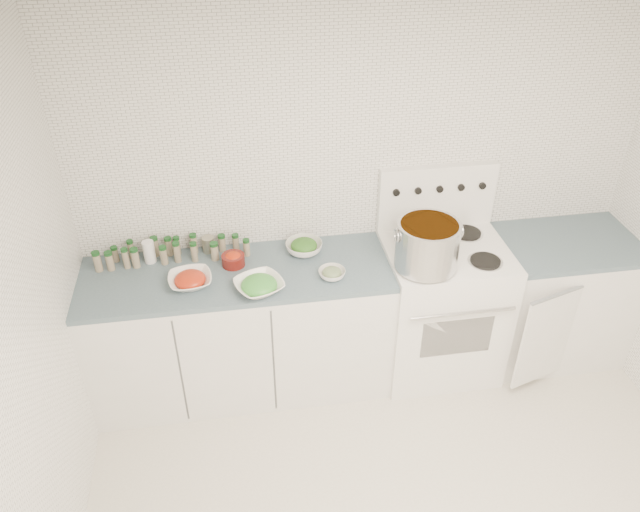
{
  "coord_description": "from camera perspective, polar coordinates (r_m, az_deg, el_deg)",
  "views": [
    {
      "loc": [
        -0.81,
        -1.85,
        3.08
      ],
      "look_at": [
        -0.33,
        1.14,
        1.0
      ],
      "focal_mm": 35.0,
      "sensor_mm": 36.0,
      "label": 1
    }
  ],
  "objects": [
    {
      "name": "bowl_tomato",
      "position": [
        3.67,
        -11.79,
        -2.15
      ],
      "size": [
        0.27,
        0.27,
        0.08
      ],
      "color": "white",
      "rests_on": "counter_left"
    },
    {
      "name": "counter_left",
      "position": [
        4.02,
        -7.2,
        -6.69
      ],
      "size": [
        1.85,
        0.62,
        0.9
      ],
      "color": "white",
      "rests_on": "ground"
    },
    {
      "name": "room_walls",
      "position": [
        2.53,
        11.47,
        -3.34
      ],
      "size": [
        3.54,
        3.04,
        2.52
      ],
      "color": "white",
      "rests_on": "ground"
    },
    {
      "name": "bowl_zucchini",
      "position": [
        3.65,
        1.1,
        -1.58
      ],
      "size": [
        0.17,
        0.17,
        0.06
      ],
      "color": "white",
      "rests_on": "counter_left"
    },
    {
      "name": "spice_cluster",
      "position": [
        3.89,
        -13.81,
        0.44
      ],
      "size": [
        0.93,
        0.16,
        0.14
      ],
      "color": "gray",
      "rests_on": "counter_left"
    },
    {
      "name": "stock_pot",
      "position": [
        3.66,
        9.8,
        1.14
      ],
      "size": [
        0.39,
        0.37,
        0.28
      ],
      "rotation": [
        0.0,
        0.0,
        0.28
      ],
      "color": "silver",
      "rests_on": "stove"
    },
    {
      "name": "salt_canister",
      "position": [
        3.9,
        -15.35,
        0.38
      ],
      "size": [
        0.08,
        0.08,
        0.14
      ],
      "primitive_type": "cylinder",
      "rotation": [
        0.0,
        0.0,
        -0.11
      ],
      "color": "white",
      "rests_on": "counter_left"
    },
    {
      "name": "counter_right",
      "position": [
        4.54,
        20.69,
        -3.54
      ],
      "size": [
        0.89,
        0.75,
        0.9
      ],
      "color": "white",
      "rests_on": "ground"
    },
    {
      "name": "bowl_broccoli",
      "position": [
        3.86,
        -1.47,
        0.86
      ],
      "size": [
        0.24,
        0.24,
        0.09
      ],
      "color": "white",
      "rests_on": "counter_left"
    },
    {
      "name": "bowl_pepper",
      "position": [
        3.79,
        -7.94,
        -0.29
      ],
      "size": [
        0.14,
        0.14,
        0.09
      ],
      "color": "#5B140F",
      "rests_on": "counter_left"
    },
    {
      "name": "stove",
      "position": [
        4.19,
        10.88,
        -4.32
      ],
      "size": [
        0.76,
        0.7,
        1.36
      ],
      "color": "white",
      "rests_on": "ground"
    },
    {
      "name": "tin_can",
      "position": [
        3.93,
        -10.16,
        1.05
      ],
      "size": [
        0.1,
        0.1,
        0.1
      ],
      "primitive_type": "cylinder",
      "rotation": [
        0.0,
        0.0,
        0.41
      ],
      "color": "gray",
      "rests_on": "counter_left"
    },
    {
      "name": "bowl_snowpea",
      "position": [
        3.56,
        -5.59,
        -2.69
      ],
      "size": [
        0.35,
        0.35,
        0.09
      ],
      "color": "white",
      "rests_on": "counter_left"
    }
  ]
}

